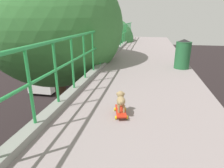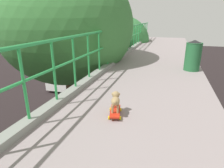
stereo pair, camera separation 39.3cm
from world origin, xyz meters
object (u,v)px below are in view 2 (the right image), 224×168
Objects in this scene: toy_skateboard at (115,112)px; city_bus at (78,66)px; small_dog at (116,100)px; litter_bin at (193,55)px.

city_bus is at bearing 118.72° from toy_skateboard.
small_dog is 3.70m from litter_bin.
city_bus is at bearing 118.76° from small_dog.
small_dog is (10.11, -18.42, 4.39)m from city_bus.
litter_bin reaches higher than city_bus.
city_bus is at bearing 127.57° from litter_bin.
city_bus is 21.66× the size of toy_skateboard.
litter_bin is (1.44, 3.44, 0.40)m from toy_skateboard.
small_dog is 0.40× the size of litter_bin.
small_dog is (-0.01, 0.04, 0.19)m from toy_skateboard.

